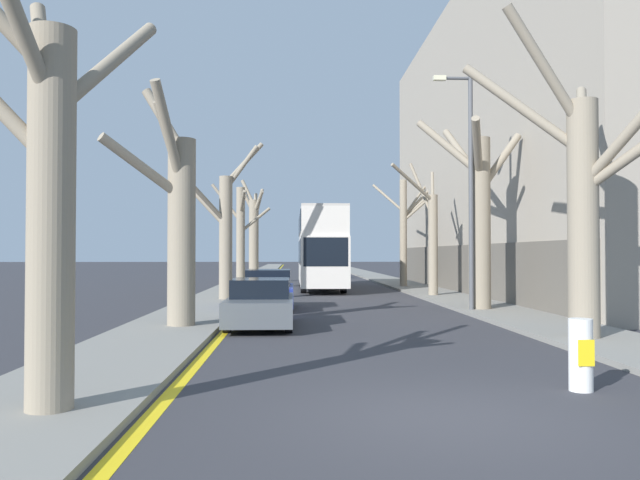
% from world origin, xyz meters
% --- Properties ---
extents(ground_plane, '(300.00, 300.00, 0.00)m').
position_xyz_m(ground_plane, '(0.00, 0.00, 0.00)').
color(ground_plane, '#333338').
extents(sidewalk_left, '(2.69, 120.00, 0.12)m').
position_xyz_m(sidewalk_left, '(-5.26, 50.00, 0.06)').
color(sidewalk_left, gray).
rests_on(sidewalk_left, ground).
extents(sidewalk_right, '(2.69, 120.00, 0.12)m').
position_xyz_m(sidewalk_right, '(5.26, 50.00, 0.06)').
color(sidewalk_right, gray).
rests_on(sidewalk_right, ground).
extents(building_facade_right, '(10.08, 32.74, 15.90)m').
position_xyz_m(building_facade_right, '(11.59, 25.17, 7.94)').
color(building_facade_right, '#9E9384').
rests_on(building_facade_right, ground).
extents(kerb_line_stripe, '(0.24, 120.00, 0.01)m').
position_xyz_m(kerb_line_stripe, '(-3.74, 50.00, 0.00)').
color(kerb_line_stripe, yellow).
rests_on(kerb_line_stripe, ground).
extents(street_tree_left_0, '(2.62, 3.38, 6.24)m').
position_xyz_m(street_tree_left_0, '(-5.05, 0.22, 2.96)').
color(street_tree_left_0, gray).
rests_on(street_tree_left_0, ground).
extents(street_tree_left_1, '(2.26, 2.07, 6.65)m').
position_xyz_m(street_tree_left_1, '(-5.07, 9.28, 3.07)').
color(street_tree_left_1, gray).
rests_on(street_tree_left_1, ground).
extents(street_tree_left_2, '(3.57, 2.53, 6.99)m').
position_xyz_m(street_tree_left_2, '(-4.87, 19.18, 3.17)').
color(street_tree_left_2, gray).
rests_on(street_tree_left_2, ground).
extents(street_tree_left_3, '(3.52, 3.11, 6.21)m').
position_xyz_m(street_tree_left_3, '(-5.00, 28.82, 3.26)').
color(street_tree_left_3, gray).
rests_on(street_tree_left_3, ground).
extents(street_tree_left_4, '(1.83, 3.67, 7.45)m').
position_xyz_m(street_tree_left_4, '(-4.75, 37.10, 3.53)').
color(street_tree_left_4, gray).
rests_on(street_tree_left_4, ground).
extents(street_tree_right_0, '(4.38, 4.11, 7.78)m').
position_xyz_m(street_tree_right_0, '(4.84, 6.44, 3.48)').
color(street_tree_right_0, gray).
rests_on(street_tree_right_0, ground).
extents(street_tree_right_1, '(3.85, 5.10, 7.15)m').
position_xyz_m(street_tree_right_1, '(4.69, 14.24, 3.62)').
color(street_tree_right_1, gray).
rests_on(street_tree_right_1, ground).
extents(street_tree_right_2, '(2.70, 3.30, 6.50)m').
position_xyz_m(street_tree_right_2, '(4.63, 21.52, 2.93)').
color(street_tree_right_2, gray).
rests_on(street_tree_right_2, ground).
extents(street_tree_right_3, '(3.85, 3.02, 6.54)m').
position_xyz_m(street_tree_right_3, '(4.87, 29.75, 3.68)').
color(street_tree_right_3, gray).
rests_on(street_tree_right_3, ground).
extents(double_decker_bus, '(2.47, 11.71, 4.56)m').
position_xyz_m(double_decker_bus, '(-0.33, 28.44, 2.58)').
color(double_decker_bus, silver).
rests_on(double_decker_bus, ground).
extents(parked_car_0, '(1.82, 4.35, 1.35)m').
position_xyz_m(parked_car_0, '(-2.84, 9.96, 0.65)').
color(parked_car_0, '#4C5156').
rests_on(parked_car_0, ground).
extents(parked_car_1, '(1.85, 4.17, 1.47)m').
position_xyz_m(parked_car_1, '(-2.84, 15.55, 0.69)').
color(parked_car_1, navy).
rests_on(parked_car_1, ground).
extents(lamp_post, '(1.40, 0.20, 8.41)m').
position_xyz_m(lamp_post, '(4.23, 13.78, 4.67)').
color(lamp_post, '#4C4F54').
rests_on(lamp_post, ground).
extents(traffic_bollard, '(0.35, 0.36, 1.09)m').
position_xyz_m(traffic_bollard, '(2.42, 1.45, 0.55)').
color(traffic_bollard, white).
rests_on(traffic_bollard, ground).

